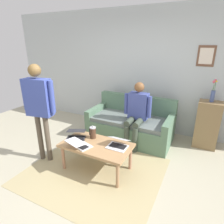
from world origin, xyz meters
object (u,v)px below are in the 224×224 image
at_px(laptop_left, 79,144).
at_px(laptop_right, 76,136).
at_px(french_press, 93,132).
at_px(person_standing, 39,102).
at_px(coffee_table, 96,147).
at_px(side_shelf, 207,125).
at_px(person_seated, 137,111).
at_px(flower_vase, 213,94).
at_px(laptop_center, 118,144).
at_px(couch, 131,125).

height_order(laptop_left, laptop_right, laptop_right).
xyz_separation_m(french_press, person_standing, (0.80, 0.34, 0.52)).
distance_m(coffee_table, laptop_left, 0.28).
distance_m(french_press, side_shelf, 2.24).
bearing_deg(side_shelf, person_seated, 24.04).
distance_m(laptop_right, flower_vase, 2.59).
height_order(coffee_table, laptop_center, laptop_center).
relative_size(french_press, person_standing, 0.14).
bearing_deg(person_seated, coffee_table, 74.73).
distance_m(side_shelf, person_seated, 1.40).
distance_m(laptop_right, person_standing, 0.82).
bearing_deg(side_shelf, laptop_center, 51.38).
height_order(couch, person_seated, person_seated).
bearing_deg(laptop_left, person_seated, -111.27).
xyz_separation_m(couch, laptop_right, (0.51, 1.25, 0.20)).
height_order(laptop_right, side_shelf, side_shelf).
height_order(coffee_table, laptop_right, laptop_right).
xyz_separation_m(couch, person_standing, (1.05, 1.45, 0.77)).
distance_m(couch, laptop_right, 1.36).
relative_size(couch, laptop_center, 5.69).
bearing_deg(couch, coffee_table, 85.97).
xyz_separation_m(laptop_right, side_shelf, (-1.96, -1.58, -0.03)).
relative_size(coffee_table, laptop_center, 3.65).
bearing_deg(side_shelf, coffee_table, 46.17).
height_order(french_press, side_shelf, side_shelf).
distance_m(french_press, flower_vase, 2.31).
xyz_separation_m(laptop_left, person_standing, (0.76, -0.01, 0.57)).
height_order(flower_vase, person_seated, flower_vase).
relative_size(coffee_table, flower_vase, 2.64).
xyz_separation_m(laptop_right, person_standing, (0.54, 0.20, 0.57)).
bearing_deg(laptop_right, french_press, -152.74).
relative_size(coffee_table, person_standing, 0.66).
xyz_separation_m(french_press, flower_vase, (-1.71, -1.45, 0.53)).
height_order(coffee_table, person_seated, person_seated).
distance_m(laptop_center, flower_vase, 2.03).
height_order(laptop_center, side_shelf, side_shelf).
bearing_deg(person_standing, person_seated, -135.43).
distance_m(coffee_table, side_shelf, 2.24).
relative_size(side_shelf, flower_vase, 2.23).
bearing_deg(laptop_right, couch, -112.06).
height_order(laptop_right, flower_vase, flower_vase).
height_order(flower_vase, person_standing, person_standing).
relative_size(coffee_table, side_shelf, 1.19).
bearing_deg(couch, flower_vase, -166.92).
bearing_deg(side_shelf, flower_vase, -63.16).
xyz_separation_m(laptop_right, flower_vase, (-1.96, -1.59, 0.59)).
relative_size(couch, laptop_right, 4.33).
distance_m(laptop_center, person_standing, 1.44).
xyz_separation_m(french_press, person_seated, (-0.45, -0.89, 0.17)).
height_order(laptop_left, french_press, french_press).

